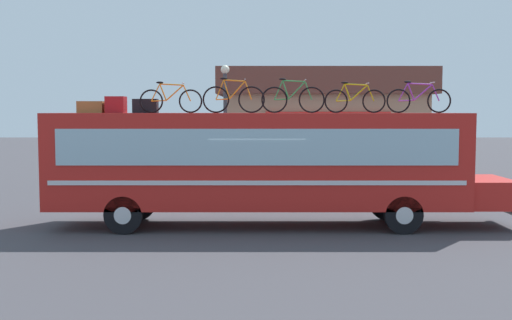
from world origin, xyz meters
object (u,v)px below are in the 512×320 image
(rooftop_bicycle_1, at_px, (174,100))
(street_lamp, at_px, (228,119))
(bus, at_px, (267,161))
(rooftop_bicycle_4, at_px, (358,100))
(rooftop_bicycle_5, at_px, (422,99))
(luggage_bag_3, at_px, (149,106))
(luggage_bag_1, at_px, (95,107))
(rooftop_bicycle_3, at_px, (296,99))
(rooftop_bicycle_2, at_px, (237,98))
(luggage_bag_2, at_px, (119,105))

(rooftop_bicycle_1, height_order, street_lamp, street_lamp)
(bus, relative_size, rooftop_bicycle_4, 7.48)
(rooftop_bicycle_5, bearing_deg, street_lamp, 132.48)
(luggage_bag_3, distance_m, rooftop_bicycle_1, 0.84)
(luggage_bag_3, bearing_deg, rooftop_bicycle_1, -24.43)
(luggage_bag_1, bearing_deg, rooftop_bicycle_4, -0.69)
(rooftop_bicycle_3, bearing_deg, rooftop_bicycle_1, -173.60)
(street_lamp, bearing_deg, bus, -76.57)
(bus, bearing_deg, luggage_bag_3, 176.67)
(rooftop_bicycle_2, relative_size, rooftop_bicycle_4, 0.99)
(street_lamp, bearing_deg, rooftop_bicycle_5, -47.52)
(bus, xyz_separation_m, rooftop_bicycle_3, (0.80, 0.23, 1.74))
(rooftop_bicycle_1, height_order, rooftop_bicycle_4, rooftop_bicycle_4)
(luggage_bag_3, height_order, rooftop_bicycle_2, rooftop_bicycle_2)
(rooftop_bicycle_1, bearing_deg, rooftop_bicycle_3, 6.40)
(rooftop_bicycle_2, bearing_deg, rooftop_bicycle_5, -1.39)
(rooftop_bicycle_4, relative_size, street_lamp, 0.35)
(rooftop_bicycle_2, distance_m, rooftop_bicycle_3, 1.70)
(luggage_bag_3, distance_m, rooftop_bicycle_2, 2.51)
(luggage_bag_1, distance_m, rooftop_bicycle_2, 4.02)
(rooftop_bicycle_2, xyz_separation_m, street_lamp, (-0.51, 5.89, -0.62))
(bus, distance_m, luggage_bag_2, 4.40)
(bus, relative_size, luggage_bag_3, 18.87)
(luggage_bag_3, distance_m, street_lamp, 5.81)
(rooftop_bicycle_1, bearing_deg, luggage_bag_3, 155.57)
(rooftop_bicycle_1, relative_size, rooftop_bicycle_5, 0.98)
(luggage_bag_3, xyz_separation_m, rooftop_bicycle_2, (2.47, -0.43, 0.20))
(rooftop_bicycle_4, bearing_deg, street_lamp, 125.10)
(rooftop_bicycle_2, height_order, rooftop_bicycle_4, rooftop_bicycle_2)
(luggage_bag_1, distance_m, rooftop_bicycle_5, 9.00)
(rooftop_bicycle_2, bearing_deg, rooftop_bicycle_1, 176.90)
(rooftop_bicycle_3, bearing_deg, rooftop_bicycle_4, -2.66)
(rooftop_bicycle_2, bearing_deg, rooftop_bicycle_3, 15.99)
(bus, height_order, luggage_bag_3, luggage_bag_3)
(luggage_bag_1, height_order, luggage_bag_2, luggage_bag_2)
(luggage_bag_1, bearing_deg, bus, -2.79)
(rooftop_bicycle_4, bearing_deg, luggage_bag_2, 179.91)
(rooftop_bicycle_1, bearing_deg, luggage_bag_1, 170.39)
(luggage_bag_1, bearing_deg, rooftop_bicycle_3, -0.08)
(rooftop_bicycle_3, distance_m, rooftop_bicycle_5, 3.40)
(bus, distance_m, rooftop_bicycle_2, 1.94)
(bus, xyz_separation_m, luggage_bag_1, (-4.82, 0.24, 1.50))
(street_lamp, bearing_deg, luggage_bag_1, -122.70)
(rooftop_bicycle_2, relative_size, rooftop_bicycle_3, 0.95)
(luggage_bag_2, xyz_separation_m, rooftop_bicycle_2, (3.28, -0.40, 0.17))
(rooftop_bicycle_1, xyz_separation_m, rooftop_bicycle_3, (3.35, 0.38, 0.04))
(luggage_bag_1, relative_size, street_lamp, 0.15)
(rooftop_bicycle_2, bearing_deg, luggage_bag_3, 170.03)
(street_lamp, bearing_deg, luggage_bag_3, -109.70)
(luggage_bag_1, height_order, luggage_bag_3, luggage_bag_3)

